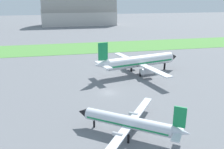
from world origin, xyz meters
TOP-DOWN VIEW (x-y plane):
  - ground_plane at (0.00, 0.00)m, footprint 600.00×600.00m
  - grass_taxiway_strip at (0.00, 61.85)m, footprint 360.00×28.00m
  - airplane_midfield_jet at (13.42, 14.80)m, footprint 32.67×33.08m
  - airplane_foreground_turboprop at (-0.57, -21.90)m, footprint 19.49×22.01m
  - hangar_distant at (6.18, 165.87)m, footprint 65.76×27.09m

SIDE VIEW (x-z plane):
  - ground_plane at x=0.00m, z-range 0.00..0.00m
  - grass_taxiway_strip at x=0.00m, z-range 0.00..0.08m
  - airplane_foreground_turboprop at x=-0.57m, z-range -1.05..6.79m
  - airplane_midfield_jet at x=13.42m, z-range -1.65..10.18m
  - hangar_distant at x=6.18m, z-range -1.44..29.47m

